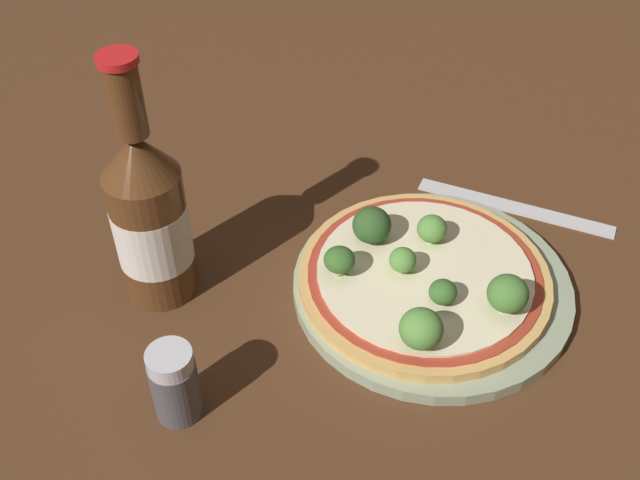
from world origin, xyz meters
The scene contains 13 objects.
ground_plane centered at (0.00, 0.00, 0.00)m, with size 3.00×3.00×0.00m, color #4C2D19.
plate centered at (0.01, -0.01, 0.01)m, with size 0.25×0.25×0.01m.
pizza centered at (0.01, 0.00, 0.02)m, with size 0.22×0.22×0.01m.
broccoli_floret_0 centered at (0.01, 0.06, 0.04)m, with size 0.03×0.03×0.03m.
broccoli_floret_1 centered at (-0.01, -0.03, 0.04)m, with size 0.02×0.02×0.02m.
broccoli_floret_2 centered at (-0.01, 0.01, 0.04)m, with size 0.02×0.02×0.03m.
broccoli_floret_3 centered at (-0.06, -0.04, 0.05)m, with size 0.03×0.03×0.04m.
broccoli_floret_4 centered at (0.01, -0.08, 0.05)m, with size 0.03×0.03×0.04m.
broccoli_floret_5 centered at (0.04, 0.02, 0.04)m, with size 0.03×0.03×0.03m.
broccoli_floret_6 centered at (-0.04, 0.05, 0.04)m, with size 0.03×0.03×0.03m.
beer_bottle centered at (-0.13, 0.18, 0.08)m, with size 0.06×0.06×0.23m.
pepper_shaker centered at (-0.21, 0.07, 0.03)m, with size 0.04×0.04×0.07m.
fork centered at (0.16, -0.01, 0.00)m, with size 0.07×0.19×0.00m.
Camera 1 is at (-0.40, -0.22, 0.49)m, focal length 42.00 mm.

